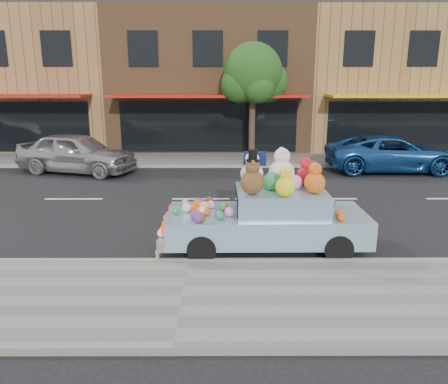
{
  "coord_description": "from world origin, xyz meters",
  "views": [
    {
      "loc": [
        0.68,
        -13.2,
        3.68
      ],
      "look_at": [
        0.71,
        -3.91,
        1.25
      ],
      "focal_mm": 35.0,
      "sensor_mm": 36.0,
      "label": 1
    }
  ],
  "objects_px": {
    "street_tree": "(253,78)",
    "art_car": "(268,214)",
    "car_silver": "(77,153)",
    "car_blue": "(392,154)"
  },
  "relations": [
    {
      "from": "street_tree",
      "to": "car_silver",
      "type": "bearing_deg",
      "value": -160.16
    },
    {
      "from": "car_silver",
      "to": "car_blue",
      "type": "relative_size",
      "value": 0.91
    },
    {
      "from": "street_tree",
      "to": "car_blue",
      "type": "xyz_separation_m",
      "value": [
        5.51,
        -2.31,
        -2.97
      ]
    },
    {
      "from": "street_tree",
      "to": "car_silver",
      "type": "height_order",
      "value": "street_tree"
    },
    {
      "from": "street_tree",
      "to": "art_car",
      "type": "distance_m",
      "value": 11.03
    },
    {
      "from": "car_silver",
      "to": "street_tree",
      "type": "bearing_deg",
      "value": -53.91
    },
    {
      "from": "car_silver",
      "to": "car_blue",
      "type": "distance_m",
      "value": 12.67
    },
    {
      "from": "street_tree",
      "to": "art_car",
      "type": "xyz_separation_m",
      "value": [
        -0.36,
        -10.64,
        -2.89
      ]
    },
    {
      "from": "street_tree",
      "to": "art_car",
      "type": "bearing_deg",
      "value": -91.94
    },
    {
      "from": "car_silver",
      "to": "art_car",
      "type": "bearing_deg",
      "value": -123.64
    }
  ]
}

